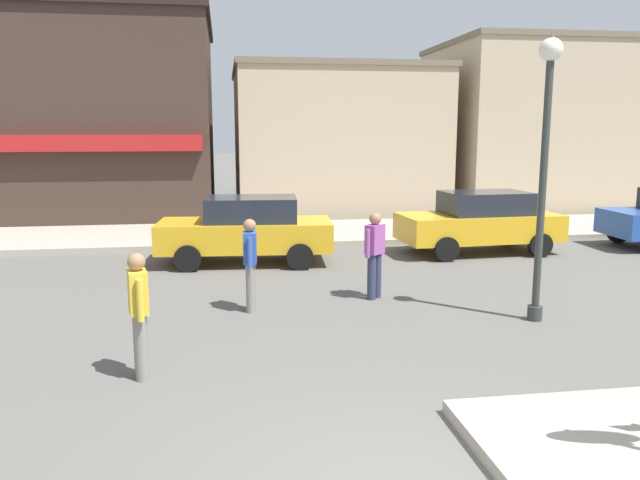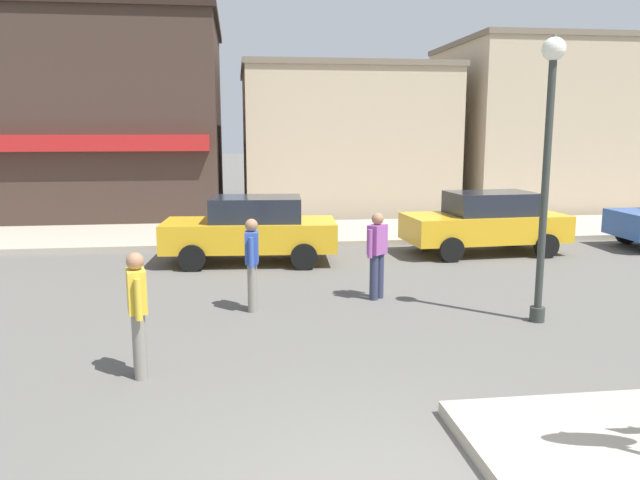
% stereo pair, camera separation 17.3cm
% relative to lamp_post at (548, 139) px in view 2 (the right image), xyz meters
% --- Properties ---
extents(kerb_far, '(80.00, 4.00, 0.15)m').
position_rel_lamp_post_xyz_m(kerb_far, '(-3.62, 8.94, -2.88)').
color(kerb_far, '#A89E8C').
rests_on(kerb_far, ground).
extents(lamp_post, '(0.36, 0.36, 4.54)m').
position_rel_lamp_post_xyz_m(lamp_post, '(0.00, 0.00, 0.00)').
color(lamp_post, '#333833').
rests_on(lamp_post, ground).
extents(parked_car_nearest, '(4.11, 2.09, 1.56)m').
position_rel_lamp_post_xyz_m(parked_car_nearest, '(-4.51, 5.25, -2.15)').
color(parked_car_nearest, gold).
rests_on(parked_car_nearest, ground).
extents(parked_car_second, '(4.10, 2.08, 1.56)m').
position_rel_lamp_post_xyz_m(parked_car_second, '(1.39, 5.60, -2.15)').
color(parked_car_second, gold).
rests_on(parked_car_second, ground).
extents(pedestrian_crossing_near, '(0.30, 0.56, 1.61)m').
position_rel_lamp_post_xyz_m(pedestrian_crossing_near, '(-6.10, -1.53, -2.09)').
color(pedestrian_crossing_near, gray).
rests_on(pedestrian_crossing_near, ground).
extents(pedestrian_crossing_far, '(0.24, 0.55, 1.61)m').
position_rel_lamp_post_xyz_m(pedestrian_crossing_far, '(-4.60, 1.24, -2.09)').
color(pedestrian_crossing_far, gray).
rests_on(pedestrian_crossing_far, ground).
extents(pedestrian_kerb_side, '(0.47, 0.44, 1.61)m').
position_rel_lamp_post_xyz_m(pedestrian_kerb_side, '(-2.30, 1.71, -2.09)').
color(pedestrian_kerb_side, '#2D334C').
rests_on(pedestrian_kerb_side, ground).
extents(building_corner_shop, '(8.48, 8.67, 7.05)m').
position_rel_lamp_post_xyz_m(building_corner_shop, '(-9.56, 15.02, 0.57)').
color(building_corner_shop, '#3D2D26').
rests_on(building_corner_shop, ground).
extents(building_storefront_left_near, '(7.62, 7.59, 5.42)m').
position_rel_lamp_post_xyz_m(building_storefront_left_near, '(-0.76, 15.32, -0.24)').
color(building_storefront_left_near, tan).
rests_on(building_storefront_left_near, ground).
extents(building_storefront_left_mid, '(6.67, 6.72, 6.45)m').
position_rel_lamp_post_xyz_m(building_storefront_left_mid, '(6.89, 14.59, 0.27)').
color(building_storefront_left_mid, tan).
rests_on(building_storefront_left_mid, ground).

